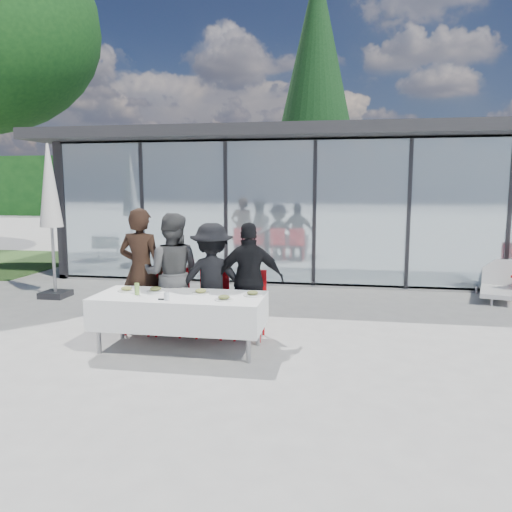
{
  "coord_description": "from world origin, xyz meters",
  "views": [
    {
      "loc": [
        1.64,
        -6.71,
        2.19
      ],
      "look_at": [
        0.25,
        1.2,
        1.06
      ],
      "focal_mm": 35.0,
      "sensor_mm": 36.0,
      "label": 1
    }
  ],
  "objects_px": {
    "plate_c": "(201,292)",
    "plate_b": "(156,290)",
    "diner_c": "(212,280)",
    "plate_d": "(252,294)",
    "diner_chair_d": "(250,300)",
    "diner_d": "(250,281)",
    "market_umbrella": "(50,196)",
    "juice_bottle": "(137,289)",
    "diner_a": "(141,271)",
    "diner_chair_b": "(173,297)",
    "plate_a": "(127,289)",
    "conifer_tree": "(316,85)",
    "lounger": "(498,285)",
    "diner_chair_a": "(143,296)",
    "diner_chair_c": "(213,299)",
    "diner_b": "(172,274)",
    "plate_extra": "(224,298)",
    "folded_eyeglasses": "(164,299)",
    "dining_table": "(180,311)"
  },
  "relations": [
    {
      "from": "plate_c",
      "to": "plate_b",
      "type": "bearing_deg",
      "value": 177.6
    },
    {
      "from": "diner_c",
      "to": "plate_d",
      "type": "height_order",
      "value": "diner_c"
    },
    {
      "from": "diner_chair_d",
      "to": "plate_c",
      "type": "bearing_deg",
      "value": -132.73
    },
    {
      "from": "diner_d",
      "to": "market_umbrella",
      "type": "height_order",
      "value": "market_umbrella"
    },
    {
      "from": "plate_b",
      "to": "juice_bottle",
      "type": "relative_size",
      "value": 1.54
    },
    {
      "from": "diner_d",
      "to": "market_umbrella",
      "type": "distance_m",
      "value": 4.84
    },
    {
      "from": "diner_a",
      "to": "diner_chair_b",
      "type": "relative_size",
      "value": 1.92
    },
    {
      "from": "plate_a",
      "to": "plate_d",
      "type": "relative_size",
      "value": 1.0
    },
    {
      "from": "diner_chair_d",
      "to": "conifer_tree",
      "type": "xyz_separation_m",
      "value": [
        0.17,
        12.74,
        5.45
      ]
    },
    {
      "from": "plate_b",
      "to": "juice_bottle",
      "type": "bearing_deg",
      "value": -125.33
    },
    {
      "from": "lounger",
      "to": "diner_a",
      "type": "bearing_deg",
      "value": -150.89
    },
    {
      "from": "diner_chair_d",
      "to": "plate_d",
      "type": "height_order",
      "value": "diner_chair_d"
    },
    {
      "from": "diner_chair_a",
      "to": "conifer_tree",
      "type": "height_order",
      "value": "conifer_tree"
    },
    {
      "from": "plate_a",
      "to": "lounger",
      "type": "bearing_deg",
      "value": 33.46
    },
    {
      "from": "diner_c",
      "to": "plate_d",
      "type": "xyz_separation_m",
      "value": [
        0.71,
        -0.58,
        -0.05
      ]
    },
    {
      "from": "plate_b",
      "to": "juice_bottle",
      "type": "distance_m",
      "value": 0.3
    },
    {
      "from": "juice_bottle",
      "to": "diner_a",
      "type": "bearing_deg",
      "value": 108.83
    },
    {
      "from": "conifer_tree",
      "to": "diner_chair_a",
      "type": "bearing_deg",
      "value": -98.14
    },
    {
      "from": "juice_bottle",
      "to": "diner_chair_c",
      "type": "bearing_deg",
      "value": 44.94
    },
    {
      "from": "diner_b",
      "to": "plate_a",
      "type": "relative_size",
      "value": 7.42
    },
    {
      "from": "market_umbrella",
      "to": "plate_extra",
      "type": "bearing_deg",
      "value": -34.37
    },
    {
      "from": "diner_chair_a",
      "to": "diner_d",
      "type": "height_order",
      "value": "diner_d"
    },
    {
      "from": "diner_chair_a",
      "to": "diner_chair_b",
      "type": "relative_size",
      "value": 1.0
    },
    {
      "from": "diner_chair_c",
      "to": "market_umbrella",
      "type": "height_order",
      "value": "market_umbrella"
    },
    {
      "from": "diner_chair_c",
      "to": "plate_d",
      "type": "relative_size",
      "value": 4.01
    },
    {
      "from": "plate_c",
      "to": "diner_c",
      "type": "bearing_deg",
      "value": 89.48
    },
    {
      "from": "diner_a",
      "to": "plate_extra",
      "type": "distance_m",
      "value": 1.75
    },
    {
      "from": "conifer_tree",
      "to": "diner_chair_d",
      "type": "bearing_deg",
      "value": -90.75
    },
    {
      "from": "folded_eyeglasses",
      "to": "lounger",
      "type": "bearing_deg",
      "value": 39.6
    },
    {
      "from": "plate_b",
      "to": "conifer_tree",
      "type": "relative_size",
      "value": 0.02
    },
    {
      "from": "diner_chair_c",
      "to": "lounger",
      "type": "xyz_separation_m",
      "value": [
        4.89,
        3.29,
        -0.28
      ]
    },
    {
      "from": "diner_chair_a",
      "to": "juice_bottle",
      "type": "height_order",
      "value": "diner_chair_a"
    },
    {
      "from": "plate_a",
      "to": "plate_extra",
      "type": "xyz_separation_m",
      "value": [
        1.45,
        -0.3,
        0.0
      ]
    },
    {
      "from": "diner_chair_c",
      "to": "lounger",
      "type": "relative_size",
      "value": 0.68
    },
    {
      "from": "diner_chair_d",
      "to": "plate_a",
      "type": "bearing_deg",
      "value": -158.48
    },
    {
      "from": "plate_c",
      "to": "juice_bottle",
      "type": "height_order",
      "value": "juice_bottle"
    },
    {
      "from": "diner_b",
      "to": "diner_chair_b",
      "type": "xyz_separation_m",
      "value": [
        0.0,
        0.04,
        -0.36
      ]
    },
    {
      "from": "diner_c",
      "to": "plate_d",
      "type": "distance_m",
      "value": 0.92
    },
    {
      "from": "plate_b",
      "to": "juice_bottle",
      "type": "height_order",
      "value": "juice_bottle"
    },
    {
      "from": "diner_b",
      "to": "folded_eyeglasses",
      "type": "relative_size",
      "value": 12.87
    },
    {
      "from": "dining_table",
      "to": "diner_chair_a",
      "type": "xyz_separation_m",
      "value": [
        -0.83,
        0.75,
        -0.0
      ]
    },
    {
      "from": "diner_a",
      "to": "diner_b",
      "type": "relative_size",
      "value": 1.04
    },
    {
      "from": "dining_table",
      "to": "diner_b",
      "type": "distance_m",
      "value": 0.87
    },
    {
      "from": "diner_a",
      "to": "folded_eyeglasses",
      "type": "xyz_separation_m",
      "value": [
        0.73,
        -1.02,
        -0.18
      ]
    },
    {
      "from": "dining_table",
      "to": "plate_extra",
      "type": "relative_size",
      "value": 9.31
    },
    {
      "from": "diner_b",
      "to": "market_umbrella",
      "type": "relative_size",
      "value": 0.6
    },
    {
      "from": "juice_bottle",
      "to": "conifer_tree",
      "type": "distance_m",
      "value": 14.59
    },
    {
      "from": "diner_d",
      "to": "folded_eyeglasses",
      "type": "bearing_deg",
      "value": 35.63
    },
    {
      "from": "diner_d",
      "to": "lounger",
      "type": "height_order",
      "value": "diner_d"
    },
    {
      "from": "dining_table",
      "to": "plate_d",
      "type": "distance_m",
      "value": 1.0
    }
  ]
}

